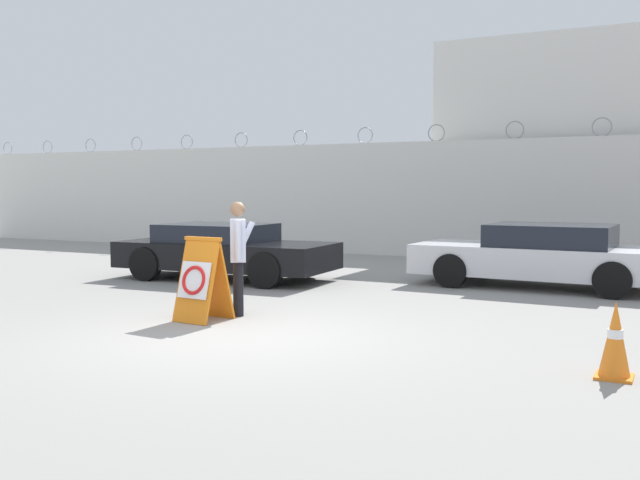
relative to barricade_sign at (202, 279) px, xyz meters
name	(u,v)px	position (x,y,z in m)	size (l,w,h in m)	color
ground_plane	(238,338)	(1.10, -0.74, -0.59)	(90.00, 90.00, 0.00)	gray
perimeter_wall	(474,200)	(1.10, 10.41, 0.98)	(36.00, 0.30, 3.57)	silver
building_block	(626,151)	(4.47, 14.72, 2.36)	(9.48, 7.21, 5.90)	silver
barricade_sign	(202,279)	(0.00, 0.00, 0.00)	(0.67, 0.71, 1.19)	orange
security_guard	(238,253)	(0.22, 0.60, 0.33)	(0.43, 0.66, 1.67)	black
traffic_cone_near	(615,340)	(5.46, -0.65, -0.21)	(0.35, 0.35, 0.77)	orange
parked_car_front_coupe	(224,250)	(-2.34, 3.95, 0.00)	(4.51, 2.12, 1.14)	black
parked_car_rear_sedan	(541,255)	(3.66, 5.65, 0.01)	(4.63, 2.04, 1.19)	black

